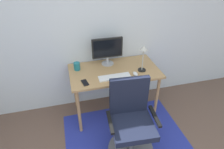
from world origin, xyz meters
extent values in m
cube|color=silver|center=(0.00, 2.20, 1.30)|extent=(6.00, 0.10, 2.60)
cube|color=#28339A|center=(0.42, 1.11, 0.00)|extent=(1.62, 1.47, 0.01)
cube|color=tan|center=(0.41, 1.79, 0.75)|extent=(1.25, 0.68, 0.03)
cylinder|color=tan|center=(-0.15, 1.51, 0.37)|extent=(0.04, 0.04, 0.74)
cylinder|color=tan|center=(0.98, 1.51, 0.37)|extent=(0.04, 0.04, 0.74)
cylinder|color=tan|center=(-0.15, 2.07, 0.37)|extent=(0.04, 0.04, 0.74)
cylinder|color=tan|center=(0.98, 2.07, 0.37)|extent=(0.04, 0.04, 0.74)
cylinder|color=#B2B2B7|center=(0.36, 1.99, 0.77)|extent=(0.18, 0.18, 0.01)
cylinder|color=#B2B2B7|center=(0.36, 1.99, 0.83)|extent=(0.04, 0.04, 0.10)
cube|color=black|center=(0.36, 1.99, 1.03)|extent=(0.44, 0.04, 0.29)
cube|color=black|center=(0.36, 1.97, 1.03)|extent=(0.40, 0.00, 0.25)
cube|color=white|center=(0.37, 1.61, 0.78)|extent=(0.43, 0.13, 0.02)
ellipsoid|color=white|center=(0.65, 1.60, 0.78)|extent=(0.06, 0.10, 0.03)
cylinder|color=#1F7481|center=(-0.09, 1.94, 0.82)|extent=(0.09, 0.09, 0.11)
cube|color=black|center=(-0.03, 1.58, 0.77)|extent=(0.09, 0.15, 0.01)
cylinder|color=black|center=(0.78, 1.69, 0.77)|extent=(0.11, 0.11, 0.01)
cylinder|color=beige|center=(0.78, 1.69, 0.94)|extent=(0.02, 0.02, 0.31)
cone|color=beige|center=(0.78, 1.69, 1.12)|extent=(0.10, 0.10, 0.06)
cylinder|color=slate|center=(0.42, 1.01, 0.03)|extent=(0.58, 0.58, 0.05)
cylinder|color=slate|center=(0.42, 1.01, 0.23)|extent=(0.06, 0.06, 0.37)
cube|color=#191E33|center=(0.42, 1.01, 0.46)|extent=(0.53, 0.53, 0.08)
cube|color=#191E33|center=(0.44, 1.23, 0.75)|extent=(0.47, 0.10, 0.49)
cube|color=black|center=(0.16, 1.04, 0.57)|extent=(0.07, 0.35, 0.03)
cube|color=black|center=(0.69, 0.99, 0.57)|extent=(0.07, 0.35, 0.03)
camera|label=1|loc=(-0.21, -0.47, 2.21)|focal=31.30mm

